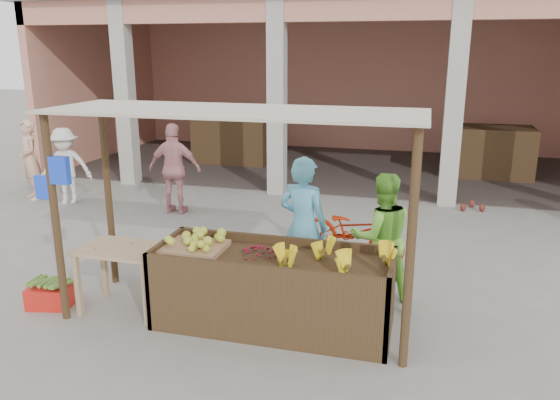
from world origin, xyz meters
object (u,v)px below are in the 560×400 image
(side_table, at_px, (122,258))
(red_crate, at_px, (51,296))
(vendor_blue, at_px, (303,222))
(fruit_stall, at_px, (273,292))
(motorcycle, at_px, (353,230))
(vendor_green, at_px, (382,234))

(side_table, distance_m, red_crate, 1.06)
(vendor_blue, bearing_deg, side_table, 41.38)
(fruit_stall, relative_size, side_table, 2.64)
(red_crate, height_order, motorcycle, motorcycle)
(motorcycle, bearing_deg, vendor_blue, 177.72)
(red_crate, xyz_separation_m, vendor_green, (3.79, 1.25, 0.71))
(fruit_stall, bearing_deg, vendor_blue, 81.94)
(fruit_stall, relative_size, vendor_blue, 1.38)
(red_crate, bearing_deg, motorcycle, 25.03)
(vendor_green, bearing_deg, side_table, 2.01)
(red_crate, relative_size, vendor_blue, 0.27)
(motorcycle, bearing_deg, vendor_green, -141.57)
(side_table, distance_m, vendor_green, 3.09)
(side_table, bearing_deg, vendor_blue, 28.76)
(vendor_blue, relative_size, motorcycle, 1.13)
(red_crate, xyz_separation_m, vendor_blue, (2.84, 1.16, 0.81))
(fruit_stall, bearing_deg, red_crate, -175.07)
(red_crate, distance_m, motorcycle, 4.14)
(vendor_blue, bearing_deg, red_crate, 36.11)
(vendor_green, relative_size, motorcycle, 1.01)
(side_table, height_order, motorcycle, motorcycle)
(fruit_stall, xyz_separation_m, vendor_blue, (0.13, 0.93, 0.54))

